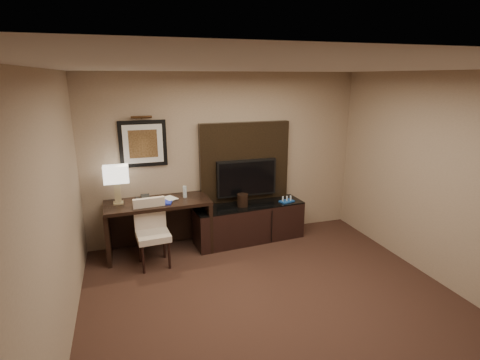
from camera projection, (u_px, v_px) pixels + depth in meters
name	position (u px, v px, depth m)	size (l,w,h in m)	color
floor	(287.00, 321.00, 4.17)	(4.50, 5.00, 0.01)	#331D17
ceiling	(297.00, 68.00, 3.45)	(4.50, 5.00, 0.01)	silver
wall_back	(226.00, 157.00, 6.10)	(4.50, 0.01, 2.70)	#9F866B
wall_left	(49.00, 233.00, 3.15)	(0.01, 5.00, 2.70)	#9F866B
wall_right	(463.00, 187.00, 4.47)	(0.01, 5.00, 2.70)	#9F866B
desk	(159.00, 227.00, 5.69)	(1.54, 0.66, 0.83)	black
credenza	(249.00, 222.00, 6.15)	(1.80, 0.50, 0.62)	black
tv_wall_panel	(245.00, 162.00, 6.16)	(1.50, 0.12, 1.30)	black
tv	(246.00, 178.00, 6.13)	(1.00, 0.08, 0.60)	black
artwork	(143.00, 144.00, 5.62)	(0.70, 0.04, 0.70)	black
picture_light	(141.00, 117.00, 5.48)	(0.04, 0.04, 0.30)	#432A15
desk_chair	(153.00, 235.00, 5.27)	(0.45, 0.52, 0.93)	beige
table_lamp	(117.00, 185.00, 5.42)	(0.34, 0.20, 0.56)	tan
desk_phone	(143.00, 199.00, 5.52)	(0.20, 0.18, 0.10)	black
blue_folder	(164.00, 201.00, 5.58)	(0.25, 0.34, 0.02)	#1A29AF
book	(164.00, 193.00, 5.59)	(0.17, 0.02, 0.23)	#B4AD8D
water_bottle	(185.00, 192.00, 5.75)	(0.06, 0.06, 0.18)	silver
ice_bucket	(243.00, 200.00, 5.97)	(0.18, 0.18, 0.20)	black
minibar_tray	(287.00, 199.00, 6.19)	(0.24, 0.14, 0.09)	#194EA6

